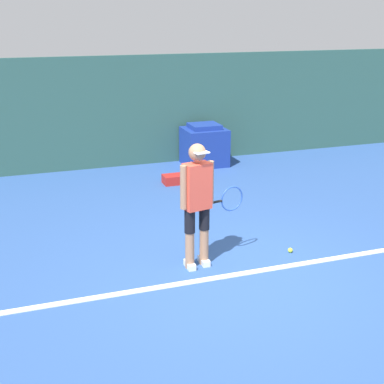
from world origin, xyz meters
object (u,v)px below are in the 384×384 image
object	(u,v)px
covered_chair	(204,146)
equipment_bag	(185,178)
tennis_ball	(290,250)
tennis_player	(198,200)

from	to	relation	value
covered_chair	equipment_bag	distance (m)	1.44
tennis_ball	covered_chair	world-z (taller)	covered_chair
equipment_bag	tennis_ball	bearing A→B (deg)	-84.01
tennis_player	tennis_ball	world-z (taller)	tennis_player
covered_chair	equipment_bag	xyz separation A→B (m)	(-0.83, -1.12, -0.34)
equipment_bag	covered_chair	bearing A→B (deg)	53.57
covered_chair	equipment_bag	world-z (taller)	covered_chair
tennis_player	equipment_bag	xyz separation A→B (m)	(0.99, 3.55, -0.84)
tennis_player	tennis_ball	bearing A→B (deg)	-13.63
tennis_ball	covered_chair	bearing A→B (deg)	84.52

